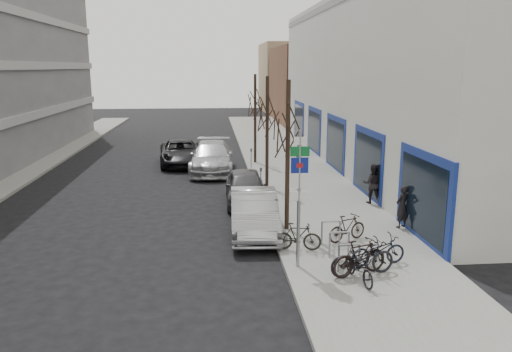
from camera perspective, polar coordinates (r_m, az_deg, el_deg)
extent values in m
plane|color=black|center=(14.93, -4.52, -11.05)|extent=(120.00, 120.00, 0.00)
cube|color=slate|center=(24.84, 5.61, -1.30)|extent=(5.00, 70.00, 0.15)
cube|color=#B7B7B2|center=(34.28, 25.11, 9.69)|extent=(20.00, 32.00, 10.00)
cube|color=brown|center=(55.31, 8.66, 10.25)|extent=(12.00, 14.00, 8.00)
cube|color=#937A5B|center=(70.05, 6.14, 11.15)|extent=(13.00, 12.00, 9.00)
cylinder|color=gray|center=(14.44, 4.91, -3.04)|extent=(0.10, 0.10, 4.20)
cube|color=white|center=(14.04, 5.07, 4.03)|extent=(0.35, 0.03, 0.22)
cube|color=#0C5926|center=(14.09, 5.04, 2.82)|extent=(0.55, 0.03, 0.28)
cube|color=navy|center=(14.16, 5.01, 1.22)|extent=(0.50, 0.03, 0.45)
cube|color=maroon|center=(14.15, 5.02, 1.22)|extent=(0.18, 0.02, 0.14)
cube|color=white|center=(14.26, 4.98, -0.55)|extent=(0.45, 0.03, 0.45)
cube|color=white|center=(14.36, 4.94, -2.30)|extent=(0.55, 0.03, 0.28)
cylinder|color=gray|center=(14.70, 9.42, -9.26)|extent=(0.06, 0.06, 0.80)
cylinder|color=gray|center=(14.86, 11.69, -9.11)|extent=(0.06, 0.06, 0.80)
cylinder|color=gray|center=(14.64, 10.62, -7.73)|extent=(0.60, 0.06, 0.06)
cylinder|color=gray|center=(15.70, 8.42, -7.80)|extent=(0.06, 0.06, 0.80)
cylinder|color=gray|center=(15.84, 10.54, -7.68)|extent=(0.06, 0.06, 0.80)
cylinder|color=gray|center=(15.64, 9.54, -6.36)|extent=(0.60, 0.06, 0.06)
cylinder|color=gray|center=(16.70, 7.54, -6.51)|extent=(0.06, 0.06, 0.80)
cylinder|color=gray|center=(16.84, 9.54, -6.42)|extent=(0.06, 0.06, 0.80)
cylinder|color=gray|center=(16.65, 8.59, -5.16)|extent=(0.60, 0.06, 0.06)
cylinder|color=black|center=(17.70, 3.63, 2.01)|extent=(0.16, 0.16, 5.50)
cylinder|color=black|center=(24.07, 1.28, 4.79)|extent=(0.16, 0.16, 5.50)
cylinder|color=black|center=(30.49, -0.09, 6.40)|extent=(0.16, 0.16, 5.50)
cylinder|color=gray|center=(17.65, 2.33, -4.86)|extent=(0.05, 0.05, 1.10)
cube|color=#3F3F44|center=(17.47, 2.35, -2.89)|extent=(0.10, 0.08, 0.18)
cylinder|color=gray|center=(22.92, 0.55, -0.80)|extent=(0.05, 0.05, 1.10)
cube|color=#3F3F44|center=(22.79, 0.56, 0.74)|extent=(0.10, 0.08, 0.18)
cylinder|color=gray|center=(28.28, -0.55, 1.73)|extent=(0.05, 0.05, 1.10)
cube|color=#3F3F44|center=(28.17, -0.56, 2.99)|extent=(0.10, 0.08, 0.18)
imported|color=black|center=(14.13, 11.76, -9.88)|extent=(0.75, 1.66, 0.98)
imported|color=black|center=(14.50, 11.77, -9.05)|extent=(1.87, 1.13, 1.09)
imported|color=black|center=(15.35, 13.80, -7.99)|extent=(1.81, 0.85, 1.06)
imported|color=black|center=(16.15, 4.80, -6.88)|extent=(1.59, 0.76, 0.93)
imported|color=black|center=(14.52, 12.07, -8.82)|extent=(2.04, 0.97, 1.19)
imported|color=black|center=(17.19, 10.39, -5.82)|extent=(1.60, 1.08, 0.94)
imported|color=#A4A5A9|center=(18.04, -0.25, -4.22)|extent=(1.80, 4.75, 1.55)
imported|color=#46454A|center=(22.00, -1.18, -1.26)|extent=(1.82, 4.37, 1.48)
imported|color=#B4B4B9|center=(28.73, -5.06, 2.16)|extent=(2.64, 5.97, 1.70)
imported|color=black|center=(31.09, -8.60, 2.66)|extent=(2.95, 5.58, 1.49)
imported|color=black|center=(18.96, 16.34, -3.37)|extent=(0.69, 0.64, 1.59)
imported|color=black|center=(22.02, 13.18, -0.83)|extent=(0.75, 0.62, 1.74)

